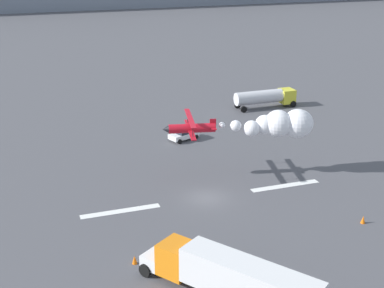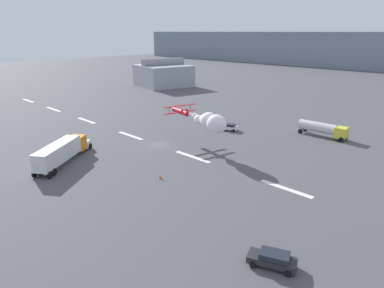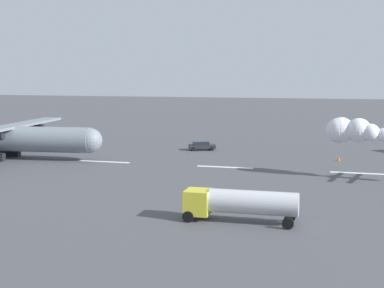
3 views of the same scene
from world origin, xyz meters
TOP-DOWN VIEW (x-y plane):
  - runway_stripe_4 at (9.16, 0.00)m, footprint 8.00×0.90m
  - runway_stripe_5 at (27.48, 0.00)m, footprint 8.00×0.90m
  - runway_stripe_6 at (45.80, 0.00)m, footprint 8.00×0.90m
  - cargo_transport_plane at (60.19, 1.18)m, footprint 28.40×33.70m
  - stunt_biplane_red at (10.13, 3.48)m, footprint 16.73×7.87m
  - fuel_tanker_truck at (20.49, 27.73)m, footprint 10.04×2.81m
  - followme_car_yellow at (34.81, -15.79)m, footprint 4.88×3.34m
  - traffic_cone_far at (12.08, -10.03)m, footprint 0.44×0.44m

SIDE VIEW (x-z plane):
  - runway_stripe_4 at x=9.16m, z-range 0.00..0.01m
  - runway_stripe_5 at x=27.48m, z-range 0.00..0.01m
  - runway_stripe_6 at x=45.80m, z-range 0.00..0.01m
  - traffic_cone_far at x=12.08m, z-range 0.00..0.75m
  - followme_car_yellow at x=34.81m, z-range 0.05..1.57m
  - fuel_tanker_truck at x=20.49m, z-range 0.30..3.20m
  - cargo_transport_plane at x=60.19m, z-range -2.22..8.85m
  - stunt_biplane_red at x=10.13m, z-range 4.28..7.57m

